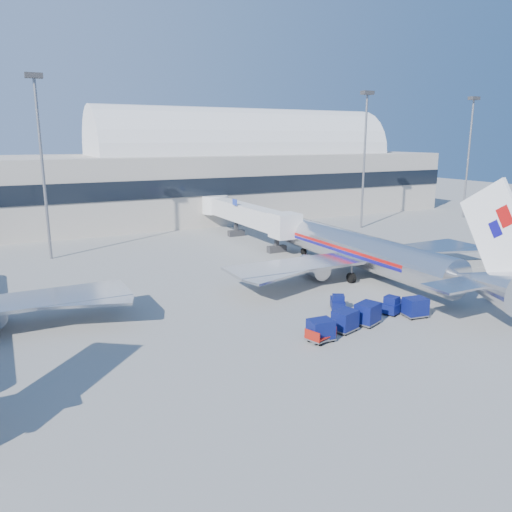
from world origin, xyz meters
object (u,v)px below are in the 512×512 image
jetbridge_near (242,213)px  tug_left (338,302)px  barrier_far (475,264)px  mast_west (40,141)px  barrier_near (434,270)px  cart_open_red (320,336)px  tug_lead (394,305)px  tug_right (450,284)px  airliner_main (366,252)px  mast_east (365,140)px  cart_train_b (345,320)px  cart_solo_far (501,293)px  mast_far_east (470,140)px  barrier_mid (455,267)px  cart_solo_near (415,307)px  cart_train_c (321,330)px  cart_train_a (368,313)px

jetbridge_near → tug_left: jetbridge_near is taller
barrier_far → mast_west: bearing=147.9°
barrier_near → cart_open_red: size_ratio=1.23×
tug_lead → tug_right: (9.61, 2.44, -0.02)m
airliner_main → mast_west: (-30.00, 25.49, 11.87)m
mast_east → cart_train_b: bearing=-130.3°
cart_train_b → tug_left: bearing=43.1°
mast_east → cart_train_b: (-31.62, -37.33, -13.86)m
cart_solo_far → mast_far_east: bearing=60.3°
mast_east → barrier_mid: size_ratio=7.53×
mast_far_east → barrier_mid: mast_far_east is taller
mast_west → mast_east: 50.00m
tug_lead → cart_solo_near: size_ratio=1.32×
barrier_mid → cart_open_red: barrier_mid is taller
tug_left → airliner_main: bearing=-20.0°
airliner_main → tug_left: (-9.06, -7.38, -2.23)m
cart_solo_far → mast_east: bearing=85.8°
mast_west → barrier_near: size_ratio=7.53×
cart_train_c → cart_solo_far: 20.43m
barrier_mid → cart_train_a: 22.23m
airliner_main → tug_lead: size_ratio=13.18×
mast_west → barrier_far: bearing=-32.1°
mast_east → tug_lead: 46.02m
mast_east → barrier_near: bearing=-113.2°
barrier_far → tug_left: bearing=-168.4°
barrier_far → cart_train_a: size_ratio=1.19×
cart_train_c → mast_west: bearing=115.3°
airliner_main → jetbridge_near: bearing=95.2°
mast_far_east → barrier_far: (-30.40, -28.00, -14.34)m
cart_train_b → barrier_near: bearing=8.3°
barrier_far → tug_left: (-23.66, -4.87, 0.25)m
barrier_mid → cart_solo_far: size_ratio=1.33×
mast_west → cart_solo_far: size_ratio=10.00×
mast_far_east → cart_open_red: bearing=-147.3°
cart_train_a → cart_solo_near: (4.80, -0.50, -0.06)m
mast_far_east → cart_solo_near: size_ratio=10.58×
airliner_main → mast_east: size_ratio=1.65×
airliner_main → tug_right: size_ratio=13.67×
mast_west → mast_far_east: bearing=0.0°
mast_west → cart_solo_near: mast_west is taller
jetbridge_near → mast_far_east: (47.40, -0.81, 10.86)m
cart_solo_near → cart_open_red: cart_solo_near is taller
mast_far_east → cart_train_c: 71.95m
barrier_near → cart_open_red: bearing=-155.7°
airliner_main → cart_solo_near: bearing=-109.5°
mast_far_east → barrier_mid: (-33.70, -28.00, -14.34)m
airliner_main → barrier_mid: bearing=-12.5°
cart_train_a → cart_train_c: 5.53m
cart_train_b → cart_solo_far: size_ratio=1.03×
cart_solo_far → tug_lead: bearing=-175.0°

